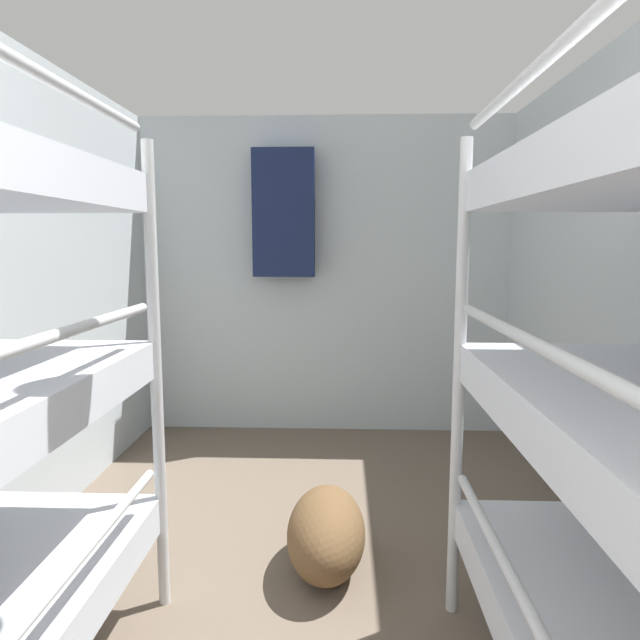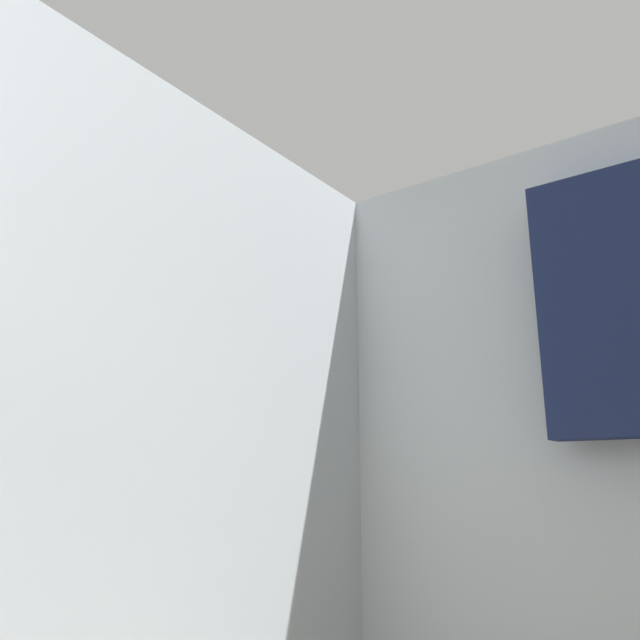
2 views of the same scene
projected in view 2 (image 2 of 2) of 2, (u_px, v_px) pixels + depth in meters
name	position (u px, v px, depth m)	size (l,w,h in m)	color
hanging_coat	(608.00, 301.00, 2.08)	(0.44, 0.12, 0.90)	#192347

